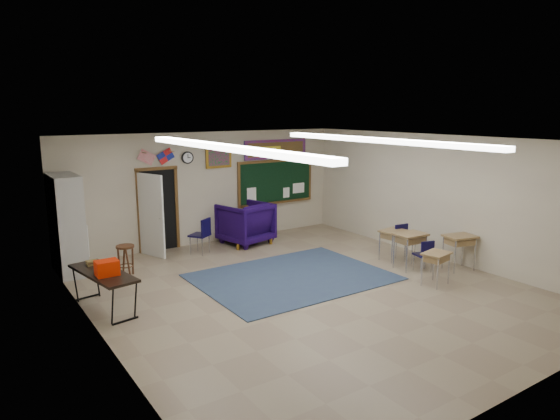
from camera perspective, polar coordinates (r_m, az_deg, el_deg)
floor at (r=10.20m, az=3.13°, el=-9.11°), size 9.00×9.00×0.00m
back_wall at (r=13.57m, az=-8.32°, el=2.50°), size 8.00×0.04×3.00m
front_wall at (r=6.88m, az=26.66°, el=-7.36°), size 8.00×0.04×3.00m
left_wall at (r=8.08m, az=-20.10°, el=-4.15°), size 0.04×9.00×3.00m
right_wall at (r=12.56m, az=17.94°, el=1.35°), size 0.04×9.00×3.00m
ceiling at (r=9.57m, az=3.32°, el=7.96°), size 8.00×9.00×0.04m
area_rug at (r=10.91m, az=1.42°, el=-7.65°), size 4.00×3.00×0.02m
fluorescent_strips at (r=9.57m, az=3.32°, el=7.60°), size 3.86×6.00×0.10m
doorway at (r=12.95m, az=-13.97°, el=-0.14°), size 1.10×0.89×2.16m
chalkboard at (r=14.62m, az=-0.45°, el=3.11°), size 2.55×0.14×1.30m
bulletin_board at (r=14.51m, az=-0.47°, el=6.97°), size 2.10×0.05×0.55m
framed_art_print at (r=13.59m, az=-7.02°, el=6.16°), size 0.75×0.05×0.65m
wall_clock at (r=13.21m, az=-10.52°, el=5.90°), size 0.32×0.05×0.32m
wall_flags at (r=12.86m, az=-13.98°, el=6.20°), size 1.16×0.06×0.70m
storage_cabinet at (r=11.90m, az=-23.17°, el=-1.53°), size 0.59×1.25×2.20m
wingback_armchair at (r=13.54m, az=-3.96°, el=-1.48°), size 1.44×1.47×1.12m
student_chair_reading at (r=12.69m, az=-9.19°, el=-2.95°), size 0.63×0.63×0.92m
student_chair_desk_a at (r=11.65m, az=16.01°, el=-5.02°), size 0.45×0.45×0.74m
student_chair_desk_b at (r=12.44m, az=14.18°, el=-3.63°), size 0.47×0.47×0.84m
student_desk_front_left at (r=11.75m, az=14.62°, el=-4.33°), size 0.72×0.56×0.83m
student_desk_front_right at (r=12.34m, az=12.73°, el=-3.72°), size 0.66×0.53×0.74m
student_desk_back_left at (r=10.83m, az=17.37°, el=-6.23°), size 0.65×0.54×0.69m
student_desk_back_right at (r=11.99m, az=19.79°, el=-4.39°), size 0.76×0.64×0.80m
folding_table at (r=9.65m, az=-19.46°, el=-8.51°), size 0.87×1.80×0.98m
wooden_stool at (r=11.40m, az=-17.20°, el=-5.50°), size 0.39×0.39×0.69m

